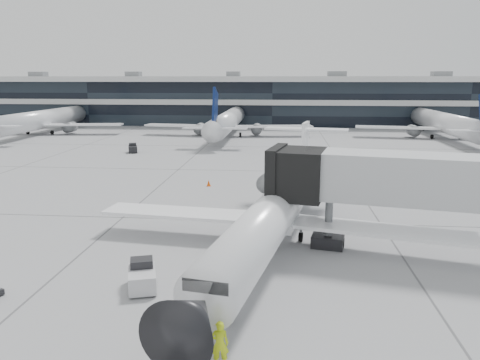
# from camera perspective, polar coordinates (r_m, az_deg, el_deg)

# --- Properties ---
(ground) EXTENTS (220.00, 220.00, 0.00)m
(ground) POSITION_cam_1_polar(r_m,az_deg,el_deg) (36.23, 1.08, -5.02)
(ground) COLOR gray
(ground) RESTS_ON ground
(terminal) EXTENTS (170.00, 22.00, 10.00)m
(terminal) POSITION_cam_1_polar(r_m,az_deg,el_deg) (116.67, 4.09, 9.43)
(terminal) COLOR black
(terminal) RESTS_ON ground
(bg_jet_left) EXTENTS (32.00, 40.00, 9.60)m
(bg_jet_left) POSITION_cam_1_polar(r_m,az_deg,el_deg) (101.89, -22.66, 5.28)
(bg_jet_left) COLOR white
(bg_jet_left) RESTS_ON ground
(bg_jet_center) EXTENTS (32.00, 40.00, 9.60)m
(bg_jet_center) POSITION_cam_1_polar(r_m,az_deg,el_deg) (90.75, -1.42, 5.48)
(bg_jet_center) COLOR white
(bg_jet_center) RESTS_ON ground
(bg_jet_right) EXTENTS (32.00, 40.00, 9.60)m
(bg_jet_right) POSITION_cam_1_polar(r_m,az_deg,el_deg) (94.85, 23.43, 4.76)
(bg_jet_right) COLOR white
(bg_jet_right) RESTS_ON ground
(regional_jet) EXTENTS (24.29, 30.28, 7.03)m
(regional_jet) POSITION_cam_1_polar(r_m,az_deg,el_deg) (30.54, 4.36, -3.67)
(regional_jet) COLOR white
(regional_jet) RESTS_ON ground
(jet_bridge) EXTENTS (20.35, 7.70, 6.56)m
(jet_bridge) POSITION_cam_1_polar(r_m,az_deg,el_deg) (30.32, 25.02, -0.29)
(jet_bridge) COLOR #B2B4B6
(jet_bridge) RESTS_ON ground
(ramp_worker) EXTENTS (0.75, 0.55, 1.90)m
(ramp_worker) POSITION_cam_1_polar(r_m,az_deg,el_deg) (18.76, -2.49, -19.34)
(ramp_worker) COLOR #D3EF19
(ramp_worker) RESTS_ON ground
(baggage_tug) EXTENTS (2.00, 2.62, 1.47)m
(baggage_tug) POSITION_cam_1_polar(r_m,az_deg,el_deg) (25.41, -11.84, -11.46)
(baggage_tug) COLOR silver
(baggage_tug) RESTS_ON ground
(traffic_cone) EXTENTS (0.48, 0.48, 0.63)m
(traffic_cone) POSITION_cam_1_polar(r_m,az_deg,el_deg) (47.83, -3.84, -0.39)
(traffic_cone) COLOR #E8500C
(traffic_cone) RESTS_ON ground
(far_tug) EXTENTS (1.87, 2.40, 1.35)m
(far_tug) POSITION_cam_1_polar(r_m,az_deg,el_deg) (71.29, -12.94, 3.78)
(far_tug) COLOR black
(far_tug) RESTS_ON ground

